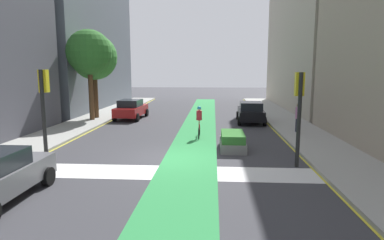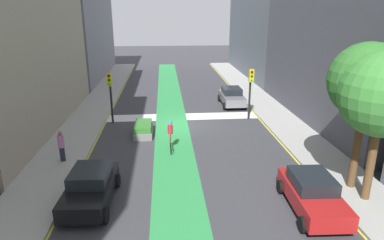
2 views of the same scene
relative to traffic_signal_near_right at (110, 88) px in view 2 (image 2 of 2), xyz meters
name	(u,v)px [view 2 (image 2 of 2)]	position (x,y,z in m)	size (l,w,h in m)	color
ground_plane	(184,125)	(-5.41, 0.76, -2.72)	(120.00, 120.00, 0.00)	#38383D
bike_lane_paint	(172,125)	(-4.47, 0.76, -2.71)	(2.40, 60.00, 0.01)	#2D8C47
crosswalk_band	(183,117)	(-5.41, -1.24, -2.71)	(12.00, 1.80, 0.01)	silver
sidewalk_left	(282,121)	(-12.91, 0.76, -2.64)	(3.00, 60.00, 0.15)	#9E9E99
curb_stripe_left	(263,122)	(-11.41, 0.76, -2.71)	(0.16, 60.00, 0.01)	yellow
sidewalk_right	(82,126)	(2.09, 0.76, -2.64)	(3.00, 60.00, 0.15)	#9E9E99
curb_stripe_right	(103,127)	(0.59, 0.76, -2.71)	(0.16, 60.00, 0.01)	yellow
traffic_signal_near_right	(110,88)	(0.00, 0.00, 0.00)	(0.35, 0.52, 3.86)	black
traffic_signal_near_left	(251,85)	(-10.55, -0.14, 0.07)	(0.35, 0.52, 3.96)	black
car_black_right_far	(91,187)	(-0.64, 11.24, -1.91)	(2.16, 4.27, 1.57)	black
car_grey_left_near	(232,96)	(-10.01, -4.43, -1.91)	(2.04, 4.21, 1.57)	slate
car_red_left_far	(312,193)	(-10.12, 12.57, -1.91)	(2.17, 4.27, 1.57)	#A51919
cyclist_in_lane	(170,135)	(-4.27, 5.52, -1.75)	(0.32, 1.73, 1.86)	black
pedestrian_sidewalk_right_a	(61,146)	(1.77, 6.92, -1.66)	(0.34, 0.34, 1.77)	#262638
street_tree_near	(383,95)	(-12.82, 12.10, 2.20)	(3.58, 3.58, 6.58)	brown
street_tree_far	(367,82)	(-12.77, 10.98, 2.50)	(3.38, 3.38, 6.79)	brown
median_planter	(143,129)	(-2.47, 2.71, -2.31)	(1.23, 2.45, 0.85)	slate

